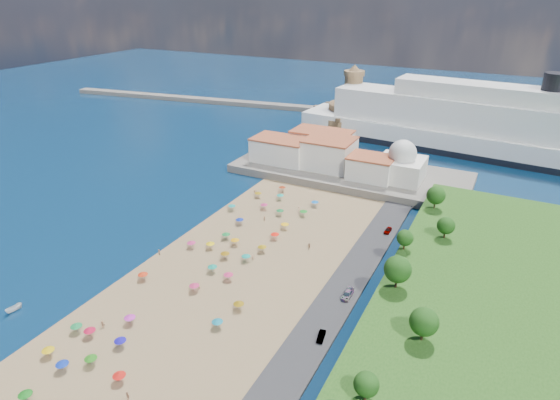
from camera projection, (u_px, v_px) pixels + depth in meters
The scene contains 12 objects.
ground at pixel (226, 258), 128.08m from camera, with size 700.00×700.00×0.00m, color #071938.
terrace at pixel (349, 172), 182.42m from camera, with size 90.00×36.00×3.00m, color #59544C.
jetty at pixel (330, 141), 219.97m from camera, with size 18.00×70.00×2.40m, color #59544C.
breakwater at pixel (212, 101), 296.83m from camera, with size 200.00×7.00×2.60m, color #59544C.
waterfront_buildings at pixel (320, 151), 185.67m from camera, with size 57.00×29.00×11.00m.
domed_building at pixel (401, 164), 169.43m from camera, with size 16.00×16.00×15.00m.
fortress at pixel (352, 115), 241.97m from camera, with size 40.00×40.00×32.40m.
cruise_ship at pixel (484, 130), 203.02m from camera, with size 170.80×39.63×37.02m.
beach_parasols at pixel (195, 273), 117.28m from camera, with size 32.45×116.71×2.20m.
beachgoers at pixel (231, 254), 127.59m from camera, with size 36.66×90.23×1.89m.
parked_cars at pixel (357, 279), 116.23m from camera, with size 2.09×56.01×1.45m.
hillside_trees at pixel (402, 286), 98.68m from camera, with size 16.08×107.84×7.83m.
Camera 1 is at (63.19, -91.04, 67.79)m, focal length 30.00 mm.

